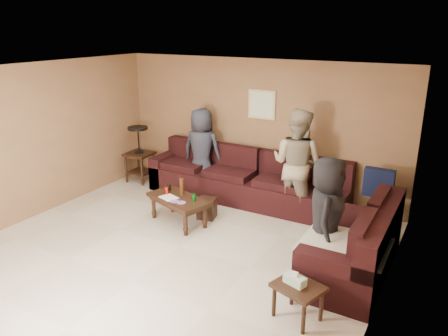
% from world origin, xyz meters
% --- Properties ---
extents(room, '(5.60, 5.50, 2.50)m').
position_xyz_m(room, '(0.00, 0.00, 1.66)').
color(room, beige).
rests_on(room, ground).
extents(sectional_sofa, '(4.65, 2.90, 0.97)m').
position_xyz_m(sectional_sofa, '(0.81, 1.52, 0.33)').
color(sectional_sofa, black).
rests_on(sectional_sofa, ground).
extents(coffee_table, '(1.16, 0.83, 0.72)m').
position_xyz_m(coffee_table, '(-0.49, 0.67, 0.37)').
color(coffee_table, black).
rests_on(coffee_table, ground).
extents(end_table_left, '(0.51, 0.51, 1.13)m').
position_xyz_m(end_table_left, '(-2.31, 1.90, 0.59)').
color(end_table_left, black).
rests_on(end_table_left, ground).
extents(side_table_right, '(0.60, 0.54, 0.56)m').
position_xyz_m(side_table_right, '(2.03, -0.68, 0.37)').
color(side_table_right, black).
rests_on(side_table_right, ground).
extents(waste_bin, '(0.34, 0.34, 0.34)m').
position_xyz_m(waste_bin, '(-0.19, 1.05, 0.17)').
color(waste_bin, black).
rests_on(waste_bin, ground).
extents(wall_art, '(0.52, 0.04, 0.52)m').
position_xyz_m(wall_art, '(0.10, 2.48, 1.70)').
color(wall_art, '#CCB380').
rests_on(wall_art, ground).
extents(person_left, '(0.83, 0.58, 1.61)m').
position_xyz_m(person_left, '(-0.93, 2.08, 0.80)').
color(person_left, '#2A2D3A').
rests_on(person_left, ground).
extents(person_middle, '(0.96, 0.79, 1.81)m').
position_xyz_m(person_middle, '(1.02, 1.88, 0.91)').
color(person_middle, tan).
rests_on(person_middle, ground).
extents(person_right, '(0.65, 0.85, 1.55)m').
position_xyz_m(person_right, '(1.98, 0.39, 0.78)').
color(person_right, black).
rests_on(person_right, ground).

